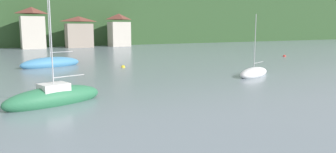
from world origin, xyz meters
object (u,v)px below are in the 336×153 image
object	(u,v)px
sailboat_far_9	(51,64)
mooring_buoy_near	(284,56)
shore_building_westcentral	(32,29)
mooring_buoy_mid	(123,67)
shore_building_central	(79,32)
sailboat_mid_5	(54,98)
sailboat_mid_3	(254,73)
shore_building_eastcentral	(119,30)

from	to	relation	value
sailboat_far_9	mooring_buoy_near	xyz separation A→B (m)	(40.51, -4.22, -0.42)
shore_building_westcentral	mooring_buoy_mid	world-z (taller)	shore_building_westcentral
shore_building_central	sailboat_mid_5	bearing A→B (deg)	-105.43
shore_building_westcentral	sailboat_mid_3	world-z (taller)	shore_building_westcentral
shore_building_central	mooring_buoy_mid	xyz separation A→B (m)	(-6.36, -48.51, -4.05)
shore_building_westcentral	sailboat_mid_5	world-z (taller)	shore_building_westcentral
mooring_buoy_near	mooring_buoy_mid	distance (m)	32.29
mooring_buoy_near	sailboat_far_9	bearing A→B (deg)	174.06
sailboat_far_9	mooring_buoy_mid	bearing A→B (deg)	130.53
shore_building_westcentral	sailboat_far_9	world-z (taller)	shore_building_westcentral
sailboat_mid_5	shore_building_westcentral	bearing A→B (deg)	-111.56
shore_building_eastcentral	mooring_buoy_near	distance (m)	49.92
shore_building_westcentral	shore_building_central	world-z (taller)	shore_building_westcentral
sailboat_mid_5	shore_building_eastcentral	bearing A→B (deg)	-130.10
sailboat_mid_5	sailboat_far_9	world-z (taller)	sailboat_far_9
shore_building_westcentral	sailboat_mid_5	size ratio (longest dim) A/B	1.13
shore_building_eastcentral	sailboat_mid_3	distance (m)	63.78
shore_building_central	sailboat_far_9	size ratio (longest dim) A/B	0.85
shore_building_westcentral	sailboat_mid_3	size ratio (longest dim) A/B	1.49
shore_building_central	sailboat_mid_3	world-z (taller)	shore_building_central
shore_building_eastcentral	mooring_buoy_mid	bearing A→B (deg)	-110.19
shore_building_westcentral	mooring_buoy_near	size ratio (longest dim) A/B	17.72
sailboat_mid_5	sailboat_far_9	distance (m)	23.24
sailboat_mid_3	sailboat_mid_5	distance (m)	21.82
shore_building_eastcentral	sailboat_mid_5	size ratio (longest dim) A/B	1.00
sailboat_far_9	mooring_buoy_near	distance (m)	40.73
mooring_buoy_near	sailboat_mid_5	bearing A→B (deg)	-156.98
shore_building_eastcentral	sailboat_mid_3	world-z (taller)	shore_building_eastcentral
sailboat_mid_3	shore_building_central	bearing A→B (deg)	-110.28
shore_building_westcentral	sailboat_far_9	bearing A→B (deg)	-93.94
sailboat_mid_3	mooring_buoy_near	distance (m)	27.34
shore_building_central	mooring_buoy_mid	bearing A→B (deg)	-97.48
shore_building_eastcentral	sailboat_far_9	bearing A→B (deg)	-121.15
sailboat_mid_3	mooring_buoy_near	xyz separation A→B (m)	(22.53, 15.48, -0.29)
shore_building_westcentral	mooring_buoy_near	bearing A→B (deg)	-51.74
sailboat_mid_3	mooring_buoy_mid	bearing A→B (deg)	-78.88
shore_building_westcentral	sailboat_mid_3	distance (m)	64.99
mooring_buoy_near	mooring_buoy_mid	bearing A→B (deg)	-177.69
mooring_buoy_mid	sailboat_mid_3	bearing A→B (deg)	-55.53
sailboat_far_9	mooring_buoy_near	bearing A→B (deg)	158.37
sailboat_mid_5	mooring_buoy_mid	world-z (taller)	sailboat_mid_5
sailboat_far_9	sailboat_mid_5	bearing A→B (deg)	65.41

